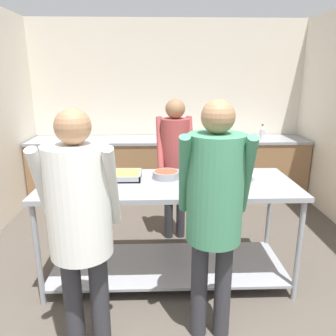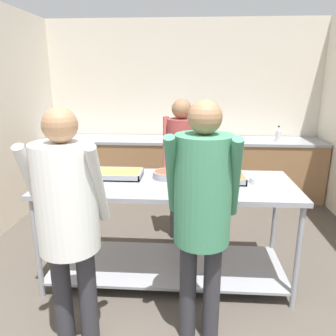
# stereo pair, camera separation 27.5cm
# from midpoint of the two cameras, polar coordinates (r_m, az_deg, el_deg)

# --- Properties ---
(wall_rear) EXTENTS (4.32, 0.06, 2.65)m
(wall_rear) POSITION_cam_midpoint_polar(r_m,az_deg,el_deg) (5.27, -1.52, 10.38)
(wall_rear) COLOR beige
(wall_rear) RESTS_ON ground_plane
(back_counter) EXTENTS (4.16, 0.65, 0.90)m
(back_counter) POSITION_cam_midpoint_polar(r_m,az_deg,el_deg) (5.07, -1.42, 0.10)
(back_counter) COLOR olive
(back_counter) RESTS_ON ground_plane
(serving_counter) EXTENTS (2.19, 0.83, 0.93)m
(serving_counter) POSITION_cam_midpoint_polar(r_m,az_deg,el_deg) (2.95, -2.63, -8.13)
(serving_counter) COLOR gray
(serving_counter) RESTS_ON ground_plane
(broccoli_bowl) EXTENTS (0.22, 0.22, 0.11)m
(broccoli_bowl) POSITION_cam_midpoint_polar(r_m,az_deg,el_deg) (2.85, -20.07, -2.56)
(broccoli_bowl) COLOR #3D668C
(broccoli_bowl) RESTS_ON serving_counter
(serving_tray_vegetables) EXTENTS (0.46, 0.29, 0.05)m
(serving_tray_vegetables) POSITION_cam_midpoint_polar(r_m,az_deg,el_deg) (3.00, -11.73, -1.36)
(serving_tray_vegetables) COLOR gray
(serving_tray_vegetables) RESTS_ON serving_counter
(sauce_pan) EXTENTS (0.38, 0.24, 0.06)m
(sauce_pan) POSITION_cam_midpoint_polar(r_m,az_deg,el_deg) (2.94, -2.97, -1.15)
(sauce_pan) COLOR gray
(sauce_pan) RESTS_ON serving_counter
(serving_tray_roast) EXTENTS (0.47, 0.34, 0.05)m
(serving_tray_roast) POSITION_cam_midpoint_polar(r_m,az_deg,el_deg) (2.95, 5.92, -1.38)
(serving_tray_roast) COLOR gray
(serving_tray_roast) RESTS_ON serving_counter
(plate_stack) EXTENTS (0.25, 0.25, 0.05)m
(plate_stack) POSITION_cam_midpoint_polar(r_m,az_deg,el_deg) (2.97, 13.57, -1.65)
(plate_stack) COLOR white
(plate_stack) RESTS_ON serving_counter
(guest_serving_left) EXTENTS (0.48, 0.37, 1.69)m
(guest_serving_left) POSITION_cam_midpoint_polar(r_m,az_deg,el_deg) (2.14, 4.46, -5.77)
(guest_serving_left) COLOR #2D2D33
(guest_serving_left) RESTS_ON ground_plane
(guest_serving_right) EXTENTS (0.49, 0.39, 1.66)m
(guest_serving_right) POSITION_cam_midpoint_polar(r_m,az_deg,el_deg) (2.12, -18.79, -7.67)
(guest_serving_right) COLOR #2D2D33
(guest_serving_right) RESTS_ON ground_plane
(cook_behind_counter) EXTENTS (0.42, 0.33, 1.59)m
(cook_behind_counter) POSITION_cam_midpoint_polar(r_m,az_deg,el_deg) (3.58, -0.97, 2.39)
(cook_behind_counter) COLOR #2D2D33
(cook_behind_counter) RESTS_ON ground_plane
(water_bottle) EXTENTS (0.07, 0.07, 0.23)m
(water_bottle) POSITION_cam_midpoint_polar(r_m,az_deg,el_deg) (5.07, 14.58, 5.98)
(water_bottle) COLOR silver
(water_bottle) RESTS_ON back_counter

